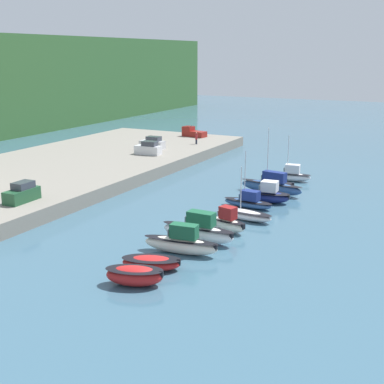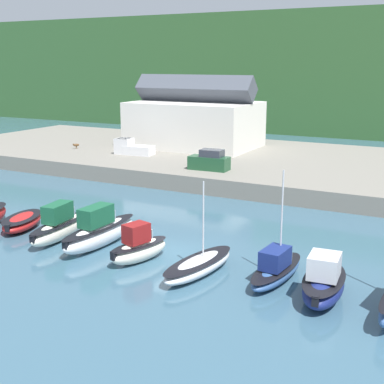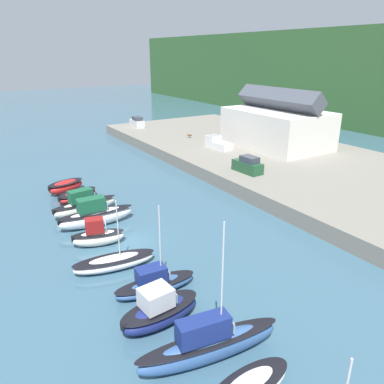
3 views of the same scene
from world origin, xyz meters
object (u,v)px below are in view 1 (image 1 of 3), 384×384
moored_boat_5 (244,214)px  moored_boat_8 (272,185)px  moored_boat_10 (291,175)px  moored_boat_6 (248,201)px  moored_boat_9 (276,184)px  pickup_truck_1 (193,132)px  moored_boat_4 (226,222)px  parked_car_3 (148,149)px  moored_boat_1 (151,263)px  parked_car_1 (22,193)px  moored_boat_7 (268,195)px  parked_car_2 (153,144)px  person_on_quay (196,138)px  moored_boat_0 (135,275)px  moored_boat_2 (181,243)px  moored_boat_3 (198,230)px

moored_boat_5 → moored_boat_8: bearing=12.9°
moored_boat_8 → moored_boat_10: bearing=8.2°
moored_boat_5 → moored_boat_10: moored_boat_10 is taller
moored_boat_5 → moored_boat_6: bearing=24.3°
moored_boat_9 → pickup_truck_1: (25.67, 25.63, 1.98)m
moored_boat_4 → pickup_truck_1: bearing=45.9°
moored_boat_8 → parked_car_3: 25.13m
moored_boat_1 → parked_car_3: 43.23m
parked_car_1 → pickup_truck_1: size_ratio=0.86×
moored_boat_7 → parked_car_2: parked_car_2 is taller
moored_boat_8 → person_on_quay: moored_boat_8 is taller
moored_boat_0 → moored_boat_5: 19.66m
moored_boat_0 → pickup_truck_1: size_ratio=1.01×
parked_car_1 → moored_boat_2: bearing=172.2°
parked_car_1 → moored_boat_9: bearing=-132.1°
moored_boat_9 → moored_boat_6: bearing=178.0°
moored_boat_4 → moored_boat_9: bearing=18.7°
moored_boat_9 → parked_car_2: size_ratio=1.20×
moored_boat_5 → pickup_truck_1: 48.73m
parked_car_1 → pickup_truck_1: bearing=-86.8°
moored_boat_6 → parked_car_2: (20.35, 25.34, 1.88)m
moored_boat_3 → moored_boat_8: size_ratio=0.87×
moored_boat_6 → pickup_truck_1: 44.27m
parked_car_2 → person_on_quay: 8.99m
moored_boat_1 → parked_car_3: parked_car_3 is taller
moored_boat_7 → moored_boat_10: (12.13, 0.86, -0.11)m
moored_boat_9 → pickup_truck_1: size_ratio=1.03×
parked_car_3 → moored_boat_4: bearing=-139.0°
parked_car_3 → moored_boat_10: bearing=-94.8°
person_on_quay → moored_boat_8: bearing=-134.4°
moored_boat_1 → parked_car_2: (41.22, 24.91, 2.03)m
parked_car_3 → pickup_truck_1: (20.23, 2.43, -0.10)m
moored_boat_6 → parked_car_2: bearing=55.8°
moored_boat_3 → moored_boat_4: size_ratio=1.57×
moored_boat_0 → moored_boat_9: (34.43, 0.15, -0.26)m
moored_boat_7 → parked_car_1: bearing=123.8°
moored_boat_9 → person_on_quay: (17.91, 20.88, 2.26)m
moored_boat_4 → pickup_truck_1: pickup_truck_1 is taller
moored_boat_6 → moored_boat_7: moored_boat_6 is taller
moored_boat_6 → moored_boat_10: moored_boat_6 is taller
moored_boat_7 → moored_boat_9: size_ratio=1.12×
moored_boat_10 → parked_car_1: bearing=136.9°
moored_boat_8 → pickup_truck_1: 38.76m
moored_boat_4 → moored_boat_10: size_ratio=0.75×
moored_boat_5 → person_on_quay: bearing=42.4°
moored_boat_1 → moored_boat_7: size_ratio=0.96×
moored_boat_10 → parked_car_3: 23.75m
moored_boat_0 → moored_boat_9: size_ratio=0.99×
moored_boat_10 → parked_car_1: 36.58m
moored_boat_10 → pickup_truck_1: moored_boat_10 is taller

